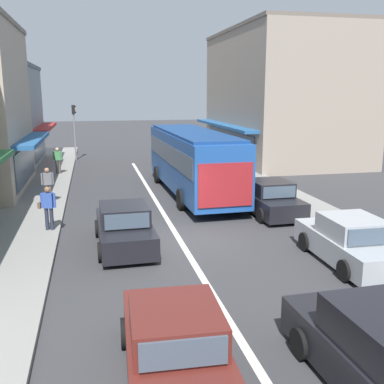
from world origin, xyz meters
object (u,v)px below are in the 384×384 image
(traffic_light_downstreet, at_px, (74,123))
(pedestrian_browsing_midblock, at_px, (48,183))
(city_bus, at_px, (192,158))
(parked_sedan_kerb_front, at_px, (350,242))
(parked_sedan_kerb_second, at_px, (269,199))
(pedestrian_with_handbag_near, at_px, (48,206))
(pedestrian_far_walker, at_px, (58,159))
(sedan_behind_bus_near, at_px, (125,228))
(sedan_adjacent_lane_lead, at_px, (175,348))

(traffic_light_downstreet, relative_size, pedestrian_browsing_midblock, 2.58)
(city_bus, relative_size, traffic_light_downstreet, 2.60)
(parked_sedan_kerb_front, distance_m, parked_sedan_kerb_second, 5.92)
(pedestrian_with_handbag_near, xyz_separation_m, pedestrian_browsing_midblock, (-0.39, 4.39, -0.00))
(parked_sedan_kerb_front, bearing_deg, pedestrian_far_walker, 119.22)
(sedan_behind_bus_near, height_order, parked_sedan_kerb_second, same)
(pedestrian_browsing_midblock, bearing_deg, pedestrian_with_handbag_near, -84.96)
(city_bus, xyz_separation_m, sedan_adjacent_lane_lead, (-3.64, -14.88, -1.22))
(sedan_adjacent_lane_lead, relative_size, pedestrian_with_handbag_near, 2.62)
(city_bus, height_order, sedan_behind_bus_near, city_bus)
(sedan_adjacent_lane_lead, bearing_deg, pedestrian_browsing_midblock, 103.48)
(city_bus, distance_m, pedestrian_browsing_midblock, 7.10)
(sedan_adjacent_lane_lead, xyz_separation_m, pedestrian_with_handbag_near, (-2.97, 9.61, 0.40))
(parked_sedan_kerb_second, xyz_separation_m, pedestrian_browsing_midblock, (-9.38, 3.57, 0.40))
(sedan_adjacent_lane_lead, bearing_deg, parked_sedan_kerb_front, 35.87)
(city_bus, height_order, parked_sedan_kerb_second, city_bus)
(pedestrian_with_handbag_near, bearing_deg, sedan_adjacent_lane_lead, -72.82)
(sedan_behind_bus_near, bearing_deg, pedestrian_far_walker, 102.18)
(traffic_light_downstreet, distance_m, pedestrian_with_handbag_near, 18.97)
(sedan_adjacent_lane_lead, relative_size, parked_sedan_kerb_second, 1.01)
(city_bus, distance_m, pedestrian_with_handbag_near, 8.49)
(sedan_behind_bus_near, distance_m, traffic_light_downstreet, 21.17)
(city_bus, xyz_separation_m, pedestrian_browsing_midblock, (-7.00, -0.87, -0.81))
(city_bus, bearing_deg, sedan_adjacent_lane_lead, -103.74)
(traffic_light_downstreet, height_order, pedestrian_far_walker, traffic_light_downstreet)
(parked_sedan_kerb_second, distance_m, traffic_light_downstreet, 20.10)
(sedan_adjacent_lane_lead, distance_m, parked_sedan_kerb_front, 7.72)
(pedestrian_far_walker, bearing_deg, parked_sedan_kerb_second, -50.33)
(sedan_behind_bus_near, relative_size, pedestrian_far_walker, 2.60)
(sedan_behind_bus_near, xyz_separation_m, pedestrian_browsing_midblock, (-3.02, 6.46, 0.40))
(sedan_adjacent_lane_lead, relative_size, sedan_behind_bus_near, 1.01)
(pedestrian_with_handbag_near, xyz_separation_m, pedestrian_far_walker, (-0.45, 12.21, -0.00))
(city_bus, distance_m, parked_sedan_kerb_front, 10.75)
(city_bus, relative_size, pedestrian_with_handbag_near, 6.70)
(parked_sedan_kerb_second, bearing_deg, sedan_adjacent_lane_lead, -119.98)
(city_bus, bearing_deg, parked_sedan_kerb_front, -75.83)
(city_bus, height_order, sedan_adjacent_lane_lead, city_bus)
(traffic_light_downstreet, bearing_deg, parked_sedan_kerb_front, -69.84)
(city_bus, distance_m, parked_sedan_kerb_second, 5.19)
(pedestrian_with_handbag_near, bearing_deg, pedestrian_far_walker, 92.13)
(parked_sedan_kerb_front, bearing_deg, parked_sedan_kerb_second, 92.25)
(sedan_adjacent_lane_lead, relative_size, parked_sedan_kerb_front, 1.01)
(city_bus, relative_size, pedestrian_browsing_midblock, 6.70)
(pedestrian_far_walker, bearing_deg, city_bus, -44.52)
(sedan_adjacent_lane_lead, height_order, traffic_light_downstreet, traffic_light_downstreet)
(sedan_adjacent_lane_lead, distance_m, pedestrian_far_walker, 22.09)
(sedan_adjacent_lane_lead, distance_m, pedestrian_browsing_midblock, 14.41)
(city_bus, height_order, pedestrian_browsing_midblock, city_bus)
(sedan_adjacent_lane_lead, distance_m, traffic_light_downstreet, 28.68)
(city_bus, bearing_deg, sedan_behind_bus_near, -118.48)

